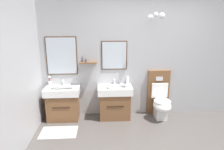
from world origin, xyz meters
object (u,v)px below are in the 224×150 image
object	(u,v)px
vanity_sink_left	(63,102)
vanity_sink_right	(115,101)
toilet	(160,100)
folded_hand_towel	(113,87)
soap_dispenser	(127,80)
toothbrush_cup	(50,83)

from	to	relation	value
vanity_sink_left	vanity_sink_right	distance (m)	1.09
vanity_sink_left	toilet	distance (m)	2.07
vanity_sink_left	folded_hand_towel	size ratio (longest dim) A/B	3.25
vanity_sink_left	soap_dispenser	bearing A→B (deg)	6.46
toilet	folded_hand_towel	world-z (taller)	toilet
vanity_sink_left	vanity_sink_right	size ratio (longest dim) A/B	1.00
toothbrush_cup	soap_dispenser	xyz separation A→B (m)	(1.66, 0.01, 0.03)
toilet	soap_dispenser	bearing A→B (deg)	166.13
soap_dispenser	folded_hand_towel	distance (m)	0.44
soap_dispenser	vanity_sink_left	bearing A→B (deg)	-173.54
vanity_sink_right	toothbrush_cup	world-z (taller)	toothbrush_cup
vanity_sink_right	soap_dispenser	xyz separation A→B (m)	(0.29, 0.16, 0.42)
vanity_sink_left	folded_hand_towel	distance (m)	1.12
vanity_sink_right	toilet	world-z (taller)	toilet
folded_hand_towel	vanity_sink_right	bearing A→B (deg)	72.27
toilet	vanity_sink_left	bearing A→B (deg)	179.60
vanity_sink_right	folded_hand_towel	size ratio (longest dim) A/B	3.25
toothbrush_cup	folded_hand_towel	distance (m)	1.36
vanity_sink_left	toothbrush_cup	distance (m)	0.50
vanity_sink_left	soap_dispenser	size ratio (longest dim) A/B	3.60
vanity_sink_left	folded_hand_towel	world-z (taller)	folded_hand_towel
toothbrush_cup	toilet	bearing A→B (deg)	-3.93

